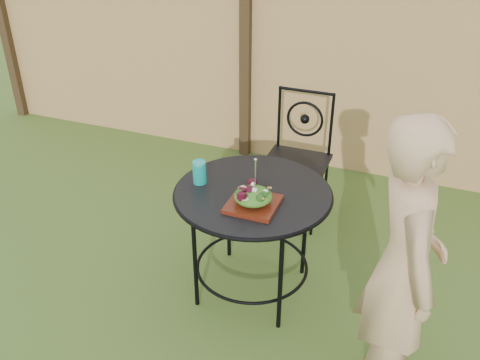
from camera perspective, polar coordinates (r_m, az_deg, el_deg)
The scene contains 9 objects.
ground at distance 3.12m, azimuth 9.47°, elevation -18.39°, with size 60.00×60.00×0.00m, color #254717.
fence at distance 4.49m, azimuth 16.87°, elevation 11.09°, with size 8.00×0.12×1.90m.
patio_table at distance 3.14m, azimuth 1.36°, elevation -3.35°, with size 0.92×0.92×0.72m.
patio_chair at distance 3.97m, azimuth 6.17°, elevation 2.77°, with size 0.46×0.46×0.95m.
diner at distance 2.57m, azimuth 16.99°, elevation -8.93°, with size 0.55×0.36×1.51m, color tan.
salad_plate at distance 2.93m, azimuth 1.41°, elevation -2.59°, with size 0.27×0.27×0.02m, color #401009.
salad at distance 2.90m, azimuth 1.42°, elevation -1.72°, with size 0.21×0.21×0.08m, color #235614.
fork at distance 2.83m, azimuth 1.64°, elevation 0.47°, with size 0.01×0.01×0.18m, color silver.
drinking_glass at distance 3.13m, azimuth -4.34°, elevation 0.84°, with size 0.08×0.08×0.14m, color #0EA49C.
Camera 1 is at (0.28, -2.07, 2.32)m, focal length 40.00 mm.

